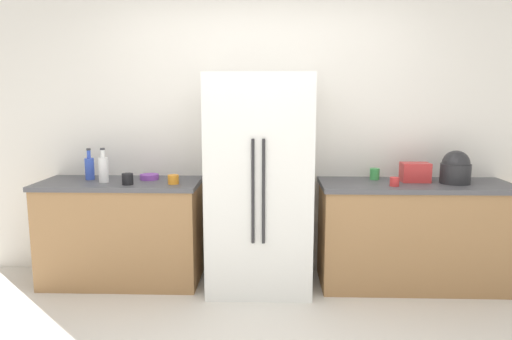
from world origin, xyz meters
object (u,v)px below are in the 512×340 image
rice_cooker (456,168)px  bottle_b (90,168)px  toaster (415,172)px  cup_c (394,182)px  refrigerator (259,183)px  bowl_a (149,177)px  cup_a (128,179)px  bottle_a (103,169)px  cup_d (375,174)px  cup_b (173,179)px

rice_cooker → bottle_b: size_ratio=1.01×
toaster → cup_c: toaster is taller
refrigerator → bowl_a: 0.97m
bottle_b → cup_c: 2.57m
cup_a → bottle_a: bearing=156.3°
refrigerator → cup_d: size_ratio=18.24×
refrigerator → bottle_b: refrigerator is taller
cup_d → cup_b: bearing=-171.2°
bottle_b → cup_d: bearing=1.8°
bowl_a → toaster: bearing=-0.8°
toaster → cup_b: (-2.01, -0.17, -0.04)m
bottle_b → cup_c: bottle_b is taller
toaster → rice_cooker: (0.31, -0.06, 0.04)m
cup_b → rice_cooker: bearing=2.7°
rice_cooker → bowl_a: rice_cooker is taller
bottle_b → cup_c: (2.56, -0.22, -0.07)m
cup_a → cup_c: bearing=0.1°
bottle_b → cup_c: size_ratio=3.64×
refrigerator → toaster: 1.31m
cup_d → bowl_a: 1.95m
cup_c → refrigerator: bearing=175.6°
cup_a → cup_c: (2.16, 0.01, -0.01)m
bowl_a → refrigerator: bearing=-8.9°
refrigerator → cup_d: bearing=12.2°
refrigerator → bottle_b: (-1.47, 0.14, 0.10)m
toaster → cup_d: bearing=162.9°
bottle_a → bottle_b: 0.21m
cup_b → cup_d: cup_d is taller
cup_a → cup_d: bearing=8.3°
toaster → rice_cooker: rice_cooker is taller
cup_b → bowl_a: cup_b is taller
refrigerator → bowl_a: (-0.96, 0.15, 0.02)m
cup_a → cup_d: (2.06, 0.30, 0.00)m
refrigerator → bowl_a: refrigerator is taller
cup_a → cup_c: 2.16m
refrigerator → cup_c: size_ratio=23.93×
cup_d → cup_c: bearing=-72.7°
bowl_a → rice_cooker: bearing=-2.0°
rice_cooker → bowl_a: 2.58m
cup_c → bottle_b: bearing=175.1°
cup_a → bowl_a: bearing=64.3°
bottle_a → cup_d: 2.31m
toaster → bottle_a: bottle_a is taller
cup_b → cup_d: bearing=8.8°
rice_cooker → bottle_a: bottle_a is taller
bottle_b → bottle_a: bearing=-36.3°
rice_cooker → refrigerator: bearing=-177.9°
bottle_a → cup_d: bearing=5.0°
bottle_a → bowl_a: bottle_a is taller
cup_c → bowl_a: 2.05m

